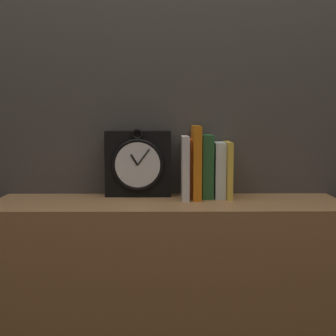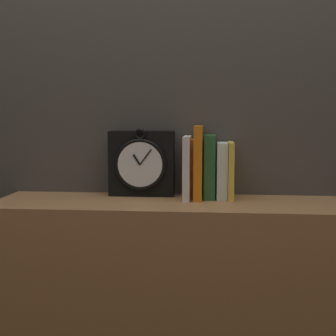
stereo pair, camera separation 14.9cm
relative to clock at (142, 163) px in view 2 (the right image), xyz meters
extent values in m
cube|color=#47423D|center=(0.10, 0.07, 0.26)|extent=(6.00, 0.05, 2.60)
cube|color=black|center=(0.00, 0.01, 0.00)|extent=(0.22, 0.07, 0.22)
torus|color=black|center=(0.00, -0.03, 0.00)|extent=(0.18, 0.01, 0.18)
cylinder|color=silver|center=(0.00, -0.04, 0.00)|extent=(0.15, 0.01, 0.15)
cube|color=black|center=(-0.01, -0.04, 0.02)|extent=(0.03, 0.00, 0.04)
cube|color=black|center=(0.02, -0.04, 0.03)|extent=(0.04, 0.00, 0.05)
torus|color=black|center=(0.00, -0.03, 0.10)|extent=(0.04, 0.01, 0.04)
cube|color=silver|center=(0.16, -0.04, -0.01)|extent=(0.02, 0.16, 0.21)
cube|color=orange|center=(0.18, -0.02, -0.01)|extent=(0.01, 0.11, 0.20)
cube|color=orange|center=(0.20, -0.04, 0.01)|extent=(0.03, 0.15, 0.24)
cube|color=#2A6433|center=(0.23, -0.02, -0.01)|extent=(0.04, 0.12, 0.21)
cube|color=white|center=(0.27, -0.02, -0.02)|extent=(0.03, 0.12, 0.19)
cube|color=yellow|center=(0.30, -0.03, -0.02)|extent=(0.02, 0.14, 0.19)
camera|label=1|loc=(0.09, -1.59, 0.16)|focal=50.00mm
camera|label=2|loc=(0.24, -1.59, 0.16)|focal=50.00mm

